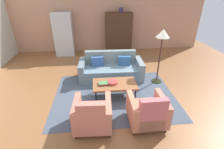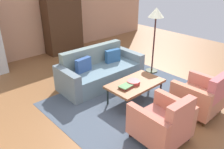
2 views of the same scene
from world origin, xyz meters
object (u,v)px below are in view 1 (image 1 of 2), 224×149
object	(u,v)px
refrigerator	(64,34)
vase_tall	(121,10)
armchair_left	(93,116)
armchair_right	(148,112)
coffee_table	(115,84)
book_stack	(103,83)
floor_lamp	(162,39)
couch	(111,69)
fruit_bowl	(113,82)
cabinet	(118,33)

from	to	relation	value
refrigerator	vase_tall	bearing A→B (deg)	2.24
armchair_left	armchair_right	xyz separation A→B (m)	(1.20, -0.00, 0.00)
coffee_table	book_stack	bearing A→B (deg)	-176.36
vase_tall	floor_lamp	world-z (taller)	vase_tall
coffee_table	vase_tall	xyz separation A→B (m)	(0.69, 3.72, 1.51)
couch	coffee_table	bearing A→B (deg)	91.34
book_stack	refrigerator	size ratio (longest dim) A/B	0.15
coffee_table	refrigerator	bearing A→B (deg)	117.28
couch	floor_lamp	xyz separation A→B (m)	(1.47, -0.48, 1.16)
armchair_left	refrigerator	bearing A→B (deg)	107.40
couch	armchair_right	distance (m)	2.43
refrigerator	couch	bearing A→B (deg)	-52.49
armchair_left	vase_tall	world-z (taller)	vase_tall
vase_tall	refrigerator	world-z (taller)	vase_tall
couch	vase_tall	bearing A→B (deg)	-103.62
refrigerator	floor_lamp	size ratio (longest dim) A/B	1.08
fruit_bowl	book_stack	xyz separation A→B (m)	(-0.25, -0.02, -0.01)
coffee_table	fruit_bowl	size ratio (longest dim) A/B	4.38
fruit_bowl	refrigerator	xyz separation A→B (m)	(-1.81, 3.63, 0.46)
armchair_right	vase_tall	xyz separation A→B (m)	(0.08, 4.89, 1.56)
armchair_right	armchair_left	bearing A→B (deg)	179.22
couch	vase_tall	distance (m)	3.08
coffee_table	book_stack	world-z (taller)	book_stack
fruit_bowl	cabinet	xyz separation A→B (m)	(0.64, 3.73, 0.44)
armchair_right	book_stack	xyz separation A→B (m)	(-0.91, 1.15, 0.11)
couch	coffee_table	xyz separation A→B (m)	(-0.00, -1.19, 0.10)
armchair_left	cabinet	size ratio (longest dim) A/B	0.49
couch	fruit_bowl	world-z (taller)	couch
cabinet	armchair_right	bearing A→B (deg)	-89.82
coffee_table	book_stack	xyz separation A→B (m)	(-0.31, -0.02, 0.06)
book_stack	floor_lamp	xyz separation A→B (m)	(1.79, 0.73, 0.99)
fruit_bowl	cabinet	bearing A→B (deg)	80.19
armchair_left	book_stack	xyz separation A→B (m)	(0.29, 1.15, 0.11)
armchair_left	refrigerator	xyz separation A→B (m)	(-1.27, 4.79, 0.58)
fruit_bowl	floor_lamp	bearing A→B (deg)	24.77
couch	fruit_bowl	xyz separation A→B (m)	(-0.06, -1.19, 0.17)
fruit_bowl	vase_tall	distance (m)	4.06
armchair_left	book_stack	world-z (taller)	armchair_left
coffee_table	armchair_right	world-z (taller)	armchair_right
coffee_table	refrigerator	size ratio (longest dim) A/B	0.65
couch	armchair_left	distance (m)	2.43
coffee_table	book_stack	distance (m)	0.32
couch	refrigerator	world-z (taller)	refrigerator
armchair_right	book_stack	distance (m)	1.47
fruit_bowl	refrigerator	distance (m)	4.08
coffee_table	floor_lamp	world-z (taller)	floor_lamp
cabinet	refrigerator	world-z (taller)	refrigerator
couch	refrigerator	bearing A→B (deg)	-51.05
cabinet	vase_tall	bearing A→B (deg)	-2.71
couch	armchair_right	size ratio (longest dim) A/B	2.41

